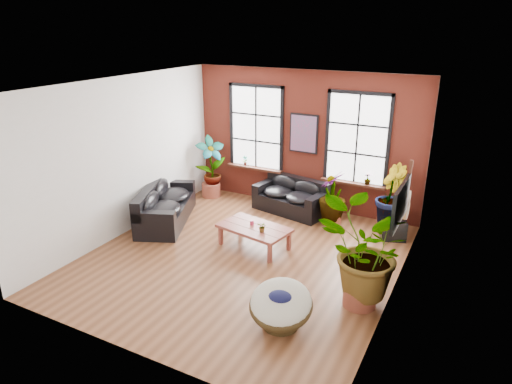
% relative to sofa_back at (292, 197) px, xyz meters
% --- Properties ---
extents(room, '(6.04, 6.54, 3.54)m').
position_rel_sofa_back_xyz_m(room, '(0.10, -2.62, 1.37)').
color(room, brown).
rests_on(room, ground).
extents(sofa_back, '(1.97, 1.23, 0.84)m').
position_rel_sofa_back_xyz_m(sofa_back, '(0.00, 0.00, 0.00)').
color(sofa_back, black).
rests_on(sofa_back, ground).
extents(sofa_left, '(1.78, 2.48, 0.91)m').
position_rel_sofa_back_xyz_m(sofa_left, '(-2.48, -2.03, 0.03)').
color(sofa_left, black).
rests_on(sofa_left, ground).
extents(coffee_table, '(1.63, 1.11, 0.58)m').
position_rel_sofa_back_xyz_m(coffee_table, '(0.09, -2.23, 0.04)').
color(coffee_table, brown).
rests_on(coffee_table, ground).
extents(papasan_chair, '(1.20, 1.21, 0.76)m').
position_rel_sofa_back_xyz_m(papasan_chair, '(1.72, -4.44, 0.01)').
color(papasan_chair, '#3A2C15').
rests_on(papasan_chair, ground).
extents(poster, '(0.74, 0.06, 0.98)m').
position_rel_sofa_back_xyz_m(poster, '(0.10, 0.42, 1.57)').
color(poster, black).
rests_on(poster, room).
extents(tv_wall_unit, '(0.13, 1.86, 1.20)m').
position_rel_sofa_back_xyz_m(tv_wall_unit, '(3.03, -2.17, 1.16)').
color(tv_wall_unit, black).
rests_on(tv_wall_unit, room).
extents(media_box, '(0.66, 0.60, 0.45)m').
position_rel_sofa_back_xyz_m(media_box, '(2.65, -0.42, -0.16)').
color(media_box, black).
rests_on(media_box, ground).
extents(pot_back_left, '(0.66, 0.66, 0.37)m').
position_rel_sofa_back_xyz_m(pot_back_left, '(-2.40, -0.06, -0.19)').
color(pot_back_left, brown).
rests_on(pot_back_left, ground).
extents(pot_back_right, '(0.71, 0.71, 0.41)m').
position_rel_sofa_back_xyz_m(pot_back_right, '(2.47, -0.04, -0.18)').
color(pot_back_right, brown).
rests_on(pot_back_right, ground).
extents(pot_right_wall, '(0.64, 0.64, 0.42)m').
position_rel_sofa_back_xyz_m(pot_right_wall, '(2.68, -3.30, -0.17)').
color(pot_right_wall, brown).
rests_on(pot_right_wall, ground).
extents(pot_mid, '(0.56, 0.56, 0.32)m').
position_rel_sofa_back_xyz_m(pot_mid, '(1.18, -0.31, -0.22)').
color(pot_mid, brown).
rests_on(pot_mid, ground).
extents(floor_plant_back_left, '(0.92, 0.98, 1.54)m').
position_rel_sofa_back_xyz_m(floor_plant_back_left, '(-2.39, -0.03, 0.54)').
color(floor_plant_back_left, '#255015').
rests_on(floor_plant_back_left, ground).
extents(floor_plant_back_right, '(0.80, 0.91, 1.43)m').
position_rel_sofa_back_xyz_m(floor_plant_back_right, '(2.43, -0.05, 0.49)').
color(floor_plant_back_right, '#255015').
rests_on(floor_plant_back_right, ground).
extents(floor_plant_right_wall, '(1.93, 1.85, 1.66)m').
position_rel_sofa_back_xyz_m(floor_plant_right_wall, '(2.67, -3.28, 0.61)').
color(floor_plant_right_wall, '#255015').
rests_on(floor_plant_right_wall, ground).
extents(floor_plant_mid, '(0.74, 0.74, 1.17)m').
position_rel_sofa_back_xyz_m(floor_plant_mid, '(1.16, -0.32, 0.35)').
color(floor_plant_mid, '#255015').
rests_on(floor_plant_mid, ground).
extents(table_plant, '(0.23, 0.21, 0.22)m').
position_rel_sofa_back_xyz_m(table_plant, '(0.35, -2.37, 0.21)').
color(table_plant, '#255015').
rests_on(table_plant, coffee_table).
extents(sill_plant_left, '(0.17, 0.17, 0.27)m').
position_rel_sofa_back_xyz_m(sill_plant_left, '(-1.55, 0.36, 0.65)').
color(sill_plant_left, '#255015').
rests_on(sill_plant_left, room).
extents(sill_plant_right, '(0.19, 0.19, 0.27)m').
position_rel_sofa_back_xyz_m(sill_plant_right, '(1.80, 0.36, 0.65)').
color(sill_plant_right, '#255015').
rests_on(sill_plant_right, room).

